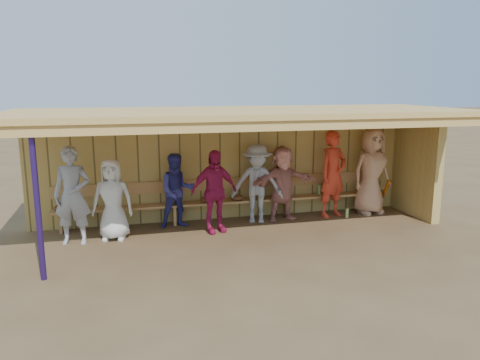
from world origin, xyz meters
The scene contains 12 objects.
ground centered at (0.00, 0.00, 0.00)m, with size 90.00×90.00×0.00m, color brown.
player_a centered at (-3.26, 0.26, 0.94)m, with size 0.68×0.45×1.87m, color #94979C.
player_b centered at (-2.55, 0.33, 0.80)m, with size 0.78×0.51×1.60m, color silver.
player_c centered at (-1.24, 0.81, 0.79)m, with size 0.77×0.60×1.58m, color #33338C.
player_d centered at (-0.55, 0.31, 0.85)m, with size 1.00×0.41×1.70m, color #B21C50.
player_e centered at (0.49, 0.78, 0.86)m, with size 1.12×0.64×1.73m, color #989BA0.
player_f centered at (1.09, 0.81, 0.83)m, with size 1.54×0.49×1.66m, color tan.
player_g centered at (2.30, 0.80, 0.98)m, with size 0.72×0.47×1.96m, color red.
player_h centered at (3.26, 0.80, 1.00)m, with size 0.97×0.63×1.99m, color tan.
dugout_structure centered at (0.39, 0.69, 1.69)m, with size 8.80×3.20×2.50m.
bench centered at (0.00, 1.12, 0.53)m, with size 7.60×0.34×0.93m.
dugout_equipment centered at (-0.44, 0.99, 0.49)m, with size 7.44×0.62×0.80m.
Camera 1 is at (-2.34, -8.76, 2.97)m, focal length 35.00 mm.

